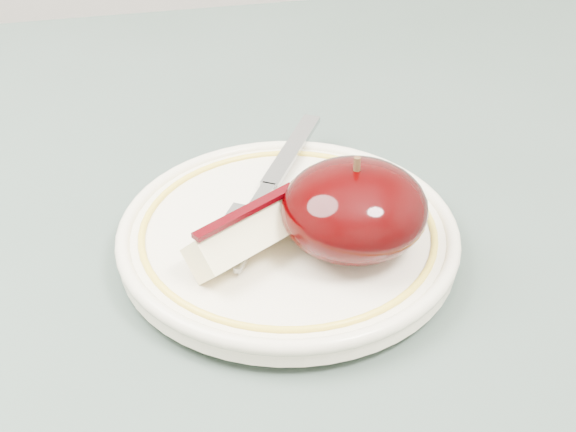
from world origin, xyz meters
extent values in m
cylinder|color=brown|center=(0.40, 0.40, 0.35)|extent=(0.05, 0.05, 0.71)
cube|color=#42514B|center=(0.00, 0.00, 0.73)|extent=(0.90, 0.90, 0.04)
cylinder|color=white|center=(-0.01, 0.03, 0.75)|extent=(0.11, 0.11, 0.01)
cylinder|color=white|center=(-0.01, 0.03, 0.76)|extent=(0.20, 0.20, 0.01)
torus|color=white|center=(-0.01, 0.03, 0.77)|extent=(0.21, 0.21, 0.01)
torus|color=yellow|center=(-0.01, 0.03, 0.77)|extent=(0.18, 0.18, 0.00)
ellipsoid|color=black|center=(0.03, 0.01, 0.79)|extent=(0.08, 0.08, 0.05)
cylinder|color=#472D19|center=(0.03, 0.01, 0.82)|extent=(0.00, 0.00, 0.01)
cube|color=#FFF0BB|center=(-0.03, 0.01, 0.78)|extent=(0.08, 0.06, 0.03)
cube|color=#350105|center=(-0.03, 0.01, 0.80)|extent=(0.06, 0.04, 0.00)
cube|color=#93969B|center=(0.01, 0.12, 0.77)|extent=(0.06, 0.09, 0.00)
cube|color=#93969B|center=(-0.02, 0.06, 0.77)|extent=(0.02, 0.03, 0.00)
cube|color=#93969B|center=(-0.03, 0.04, 0.77)|extent=(0.03, 0.03, 0.00)
cube|color=#93969B|center=(-0.03, 0.01, 0.77)|extent=(0.02, 0.03, 0.00)
cube|color=#93969B|center=(-0.04, 0.02, 0.77)|extent=(0.02, 0.03, 0.00)
cube|color=#93969B|center=(-0.05, 0.02, 0.77)|extent=(0.02, 0.03, 0.00)
cube|color=#93969B|center=(-0.05, 0.02, 0.77)|extent=(0.02, 0.03, 0.00)
camera|label=1|loc=(-0.09, -0.34, 1.06)|focal=50.00mm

